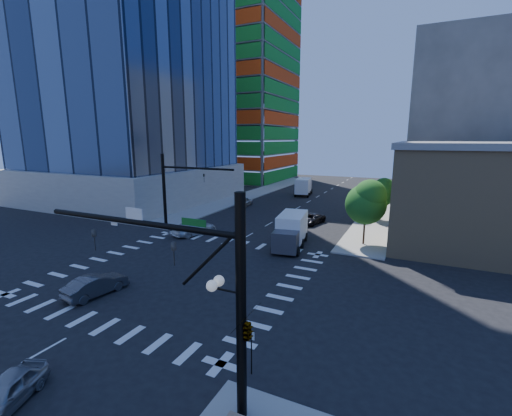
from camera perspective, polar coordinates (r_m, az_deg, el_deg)
The scene contains 19 objects.
ground at distance 29.82m, azimuth -11.87°, elevation -10.35°, with size 160.00×160.00×0.00m, color black.
road_markings at distance 29.82m, azimuth -11.87°, elevation -10.34°, with size 20.00×20.00×0.01m, color silver.
sidewalk_ne at distance 63.00m, azimuth 20.80°, elevation 0.78°, with size 5.00×60.00×0.15m, color gray.
sidewalk_nw at distance 69.43m, azimuth -0.19°, elevation 2.47°, with size 5.00×60.00×0.15m, color gray.
construction_building at distance 95.84m, azimuth -2.75°, elevation 19.67°, with size 25.16×34.50×70.60m.
commercial_building at distance 44.96m, azimuth 35.32°, elevation 2.14°, with size 20.50×22.50×10.60m.
bg_building_ne at distance 77.58m, azimuth 33.49°, elevation 11.88°, with size 24.00×30.00×28.00m, color #5B5651.
signal_mast_se at distance 13.59m, azimuth -5.98°, elevation -14.61°, with size 10.51×2.48×9.00m.
signal_mast_nw at distance 43.30m, azimuth -13.59°, elevation 3.91°, with size 10.20×0.40×9.00m.
tree_south at distance 36.60m, azimuth 18.03°, elevation 1.04°, with size 4.16×4.16×6.82m.
tree_north at distance 48.47m, azimuth 20.21°, elevation 2.50°, with size 3.54×3.52×5.78m.
no_parking_sign at distance 17.26m, azimuth -0.76°, elevation -22.26°, with size 0.30×0.06×2.20m.
car_nb_near at distance 19.14m, azimuth -36.34°, elevation -23.58°, with size 1.55×3.84×1.31m, color #939499.
car_nb_far at distance 45.35m, azimuth 9.16°, elevation -1.80°, with size 2.18×4.72×1.31m, color black.
car_sb_near at distance 40.46m, azimuth -10.20°, elevation -3.27°, with size 2.20×5.41×1.57m, color white.
car_sb_mid at distance 56.46m, azimuth -2.02°, elevation 1.08°, with size 1.82×4.52×1.54m, color #94979A.
car_sb_cross at distance 27.44m, azimuth -25.12°, elevation -11.55°, with size 1.57×4.49×1.48m, color #434247.
box_truck_near at distance 35.11m, azimuth 5.72°, elevation -4.26°, with size 3.63×6.68×3.33m.
box_truck_far at distance 68.18m, azimuth 7.99°, elevation 3.39°, with size 3.74×6.77×3.36m.
Camera 1 is at (17.03, -21.88, 10.97)m, focal length 24.00 mm.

